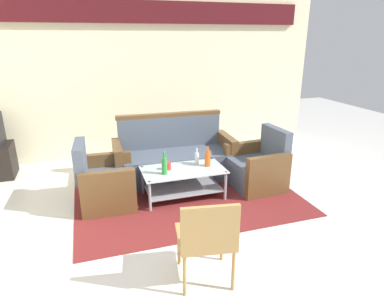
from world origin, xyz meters
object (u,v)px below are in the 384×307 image
at_px(coffee_table, 183,179).
at_px(bottle_clear, 197,158).
at_px(armchair_left, 105,184).
at_px(bottle_green, 164,165).
at_px(bottle_orange, 208,159).
at_px(wicker_chair, 207,235).
at_px(couch, 174,158).
at_px(cup, 168,166).
at_px(armchair_right, 258,168).

distance_m(coffee_table, bottle_clear, 0.35).
relative_size(armchair_left, bottle_green, 2.75).
distance_m(bottle_orange, wicker_chair, 1.82).
xyz_separation_m(couch, bottle_clear, (0.18, -0.56, 0.18)).
bearing_deg(wicker_chair, coffee_table, 89.57).
bearing_deg(cup, couch, 68.76).
bearing_deg(wicker_chair, bottle_green, 98.67).
relative_size(bottle_green, bottle_orange, 1.11).
height_order(couch, armchair_left, couch).
relative_size(armchair_left, wicker_chair, 1.01).
distance_m(bottle_green, bottle_orange, 0.63).
bearing_deg(armchair_left, bottle_orange, 89.24).
bearing_deg(wicker_chair, cup, 96.13).
bearing_deg(couch, armchair_right, 149.38).
bearing_deg(couch, bottle_orange, 116.01).
distance_m(couch, bottle_clear, 0.61).
xyz_separation_m(bottle_clear, cup, (-0.43, -0.08, -0.04)).
relative_size(couch, coffee_table, 1.66).
height_order(bottle_green, cup, bottle_green).
xyz_separation_m(coffee_table, wicker_chair, (-0.29, -1.69, 0.22)).
bearing_deg(bottle_green, cup, 59.31).
relative_size(couch, bottle_green, 5.92).
bearing_deg(bottle_orange, bottle_green, -171.65).
xyz_separation_m(bottle_orange, bottle_clear, (-0.11, 0.12, -0.02)).
bearing_deg(coffee_table, cup, 165.03).
bearing_deg(armchair_right, wicker_chair, 136.93).
relative_size(coffee_table, wicker_chair, 1.31).
bearing_deg(couch, cup, 71.06).
bearing_deg(wicker_chair, armchair_left, 121.19).
bearing_deg(coffee_table, bottle_green, -163.42).
xyz_separation_m(armchair_right, bottle_clear, (-0.88, 0.13, 0.21)).
relative_size(bottle_orange, bottle_clear, 1.20).
distance_m(bottle_green, cup, 0.17).
height_order(couch, bottle_clear, couch).
xyz_separation_m(bottle_clear, wicker_chair, (-0.53, -1.82, -0.00)).
bearing_deg(bottle_clear, cup, -169.62).
relative_size(armchair_right, bottle_green, 2.75).
relative_size(bottle_green, cup, 3.09).
height_order(armchair_left, cup, armchair_left).
bearing_deg(cup, bottle_green, -120.69).
height_order(armchair_left, armchair_right, same).
distance_m(coffee_table, bottle_orange, 0.43).
height_order(coffee_table, wicker_chair, wicker_chair).
xyz_separation_m(armchair_left, wicker_chair, (0.73, -1.81, 0.21)).
xyz_separation_m(armchair_left, coffee_table, (1.02, -0.11, -0.02)).
height_order(couch, coffee_table, couch).
height_order(bottle_orange, bottle_clear, bottle_orange).
height_order(couch, bottle_green, couch).
relative_size(armchair_right, coffee_table, 0.77).
xyz_separation_m(coffee_table, bottle_orange, (0.35, 0.01, 0.24)).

